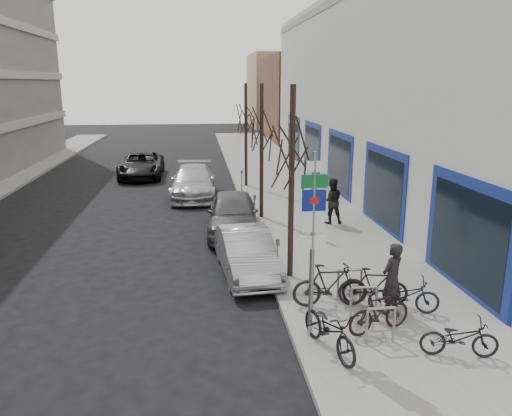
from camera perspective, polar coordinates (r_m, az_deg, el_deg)
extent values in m
plane|color=black|center=(11.20, -6.39, -15.58)|extent=(120.00, 120.00, 0.00)
cube|color=slate|center=(20.95, 5.78, -1.03)|extent=(5.00, 70.00, 0.15)
cube|color=brown|center=(51.41, 8.10, 12.32)|extent=(12.00, 14.00, 8.00)
cube|color=#937A5B|center=(66.12, 5.20, 13.22)|extent=(13.00, 12.00, 9.00)
cylinder|color=gray|center=(10.58, 6.44, -4.90)|extent=(0.10, 0.10, 4.20)
cube|color=white|center=(10.11, 6.76, 4.73)|extent=(0.35, 0.03, 0.22)
cube|color=#0C5926|center=(10.16, 6.71, 3.06)|extent=(0.55, 0.03, 0.28)
cube|color=navy|center=(10.25, 6.65, 0.87)|extent=(0.50, 0.03, 0.45)
cube|color=maroon|center=(10.24, 6.66, 0.85)|extent=(0.18, 0.02, 0.14)
cube|color=white|center=(10.36, 6.58, -1.56)|extent=(0.45, 0.03, 0.45)
cube|color=white|center=(10.49, 6.51, -3.92)|extent=(0.55, 0.03, 0.28)
cylinder|color=gray|center=(11.04, 12.53, -13.07)|extent=(0.06, 0.06, 0.80)
cylinder|color=gray|center=(11.24, 15.49, -12.75)|extent=(0.06, 0.06, 0.80)
cylinder|color=gray|center=(10.96, 14.15, -11.05)|extent=(0.60, 0.06, 0.06)
cylinder|color=gray|center=(11.98, 10.80, -10.73)|extent=(0.06, 0.06, 0.80)
cylinder|color=gray|center=(12.16, 13.55, -10.48)|extent=(0.06, 0.06, 0.80)
cylinder|color=gray|center=(11.90, 12.29, -8.86)|extent=(0.60, 0.06, 0.06)
cylinder|color=gray|center=(12.94, 9.35, -8.72)|extent=(0.06, 0.06, 0.80)
cylinder|color=gray|center=(13.11, 11.90, -8.53)|extent=(0.06, 0.06, 0.80)
cylinder|color=gray|center=(12.87, 10.72, -6.99)|extent=(0.60, 0.06, 0.06)
cylinder|color=black|center=(13.76, 4.07, 2.43)|extent=(0.16, 0.16, 5.50)
cylinder|color=black|center=(20.09, 0.64, 6.19)|extent=(0.16, 0.16, 5.50)
cylinder|color=black|center=(26.50, -1.16, 8.13)|extent=(0.16, 0.16, 5.50)
cylinder|color=gray|center=(13.78, 2.45, -6.41)|extent=(0.05, 0.05, 1.10)
cube|color=#3F3F44|center=(13.57, 2.48, -3.92)|extent=(0.10, 0.08, 0.18)
cylinder|color=gray|center=(18.98, -0.15, -0.61)|extent=(0.05, 0.05, 1.10)
cube|color=#3F3F44|center=(18.83, -0.16, 1.25)|extent=(0.10, 0.08, 0.18)
cylinder|color=gray|center=(24.31, -1.62, 2.68)|extent=(0.05, 0.05, 1.10)
cube|color=#3F3F44|center=(24.19, -1.63, 4.14)|extent=(0.10, 0.08, 0.18)
imported|color=black|center=(10.54, 8.42, -13.15)|extent=(1.12, 1.99, 1.16)
imported|color=black|center=(11.54, 13.93, -11.40)|extent=(1.70, 0.96, 0.99)
imported|color=black|center=(12.60, 16.56, -9.23)|extent=(1.76, 0.87, 1.03)
imported|color=black|center=(12.51, 8.44, -8.68)|extent=(1.89, 0.64, 1.13)
imported|color=black|center=(11.11, 22.24, -13.25)|extent=(1.62, 0.79, 0.95)
imported|color=black|center=(12.82, 13.46, -8.68)|extent=(1.71, 0.78, 1.00)
imported|color=#A9A9AE|center=(14.75, -1.13, -5.12)|extent=(1.79, 4.19, 1.34)
imported|color=#4D4E52|center=(18.68, -2.64, -0.61)|extent=(2.16, 4.69, 1.56)
imported|color=#B3B4B9|center=(24.87, -7.17, 2.98)|extent=(2.28, 5.30, 1.52)
imported|color=black|center=(30.74, -12.94, 4.83)|extent=(2.51, 5.35, 1.48)
imported|color=black|center=(12.34, 15.27, -7.81)|extent=(0.77, 0.71, 1.76)
imported|color=black|center=(19.66, 8.64, 0.83)|extent=(0.70, 0.50, 1.82)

